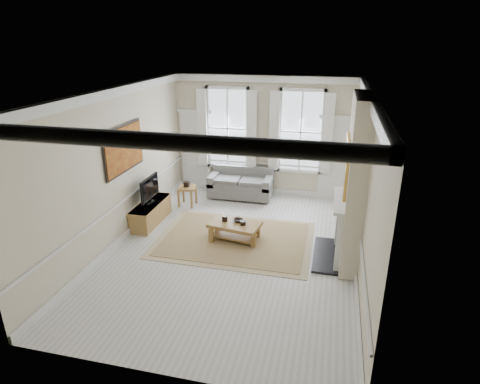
% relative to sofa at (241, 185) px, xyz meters
% --- Properties ---
extents(floor, '(7.20, 7.20, 0.00)m').
position_rel_sofa_xyz_m(floor, '(0.55, -3.11, -0.36)').
color(floor, '#B7B5AD').
rests_on(floor, ground).
extents(ceiling, '(7.20, 7.20, 0.00)m').
position_rel_sofa_xyz_m(ceiling, '(0.55, -3.11, 3.04)').
color(ceiling, white).
rests_on(ceiling, back_wall).
extents(back_wall, '(5.20, 0.00, 5.20)m').
position_rel_sofa_xyz_m(back_wall, '(0.55, 0.49, 1.34)').
color(back_wall, beige).
rests_on(back_wall, floor).
extents(left_wall, '(0.00, 7.20, 7.20)m').
position_rel_sofa_xyz_m(left_wall, '(-2.05, -3.11, 1.34)').
color(left_wall, beige).
rests_on(left_wall, floor).
extents(right_wall, '(0.00, 7.20, 7.20)m').
position_rel_sofa_xyz_m(right_wall, '(3.15, -3.11, 1.34)').
color(right_wall, beige).
rests_on(right_wall, floor).
extents(window_left, '(1.26, 0.20, 2.20)m').
position_rel_sofa_xyz_m(window_left, '(-0.50, 0.44, 1.54)').
color(window_left, '#B2BCC6').
rests_on(window_left, back_wall).
extents(window_right, '(1.26, 0.20, 2.20)m').
position_rel_sofa_xyz_m(window_right, '(1.60, 0.44, 1.54)').
color(window_right, '#B2BCC6').
rests_on(window_right, back_wall).
extents(door_left, '(0.90, 0.08, 2.30)m').
position_rel_sofa_xyz_m(door_left, '(-1.50, 0.45, 0.79)').
color(door_left, silver).
rests_on(door_left, floor).
extents(door_right, '(0.90, 0.08, 2.30)m').
position_rel_sofa_xyz_m(door_right, '(2.60, 0.45, 0.79)').
color(door_right, silver).
rests_on(door_right, floor).
extents(painting, '(0.05, 1.66, 1.06)m').
position_rel_sofa_xyz_m(painting, '(-2.01, -2.81, 1.69)').
color(painting, '#AD721D').
rests_on(painting, left_wall).
extents(chimney_breast, '(0.35, 1.70, 3.38)m').
position_rel_sofa_xyz_m(chimney_breast, '(2.97, -2.91, 1.34)').
color(chimney_breast, beige).
rests_on(chimney_breast, floor).
extents(hearth, '(0.55, 1.50, 0.05)m').
position_rel_sofa_xyz_m(hearth, '(2.55, -2.91, -0.33)').
color(hearth, black).
rests_on(hearth, floor).
extents(fireplace, '(0.21, 1.45, 1.33)m').
position_rel_sofa_xyz_m(fireplace, '(2.75, -2.91, 0.38)').
color(fireplace, silver).
rests_on(fireplace, floor).
extents(mirror, '(0.06, 1.26, 1.06)m').
position_rel_sofa_xyz_m(mirror, '(2.76, -2.91, 1.69)').
color(mirror, gold).
rests_on(mirror, chimney_breast).
extents(sofa, '(1.80, 0.87, 0.85)m').
position_rel_sofa_xyz_m(sofa, '(0.00, 0.00, 0.00)').
color(sofa, slate).
rests_on(sofa, floor).
extents(side_table, '(0.54, 0.54, 0.55)m').
position_rel_sofa_xyz_m(side_table, '(-1.29, -0.98, 0.08)').
color(side_table, brown).
rests_on(side_table, floor).
extents(rug, '(3.50, 2.60, 0.02)m').
position_rel_sofa_xyz_m(rug, '(0.47, -2.65, -0.34)').
color(rug, olive).
rests_on(rug, floor).
extents(coffee_table, '(1.23, 0.84, 0.43)m').
position_rel_sofa_xyz_m(coffee_table, '(0.47, -2.65, -0.01)').
color(coffee_table, brown).
rests_on(coffee_table, rug).
extents(ceramic_pot_a, '(0.13, 0.13, 0.13)m').
position_rel_sofa_xyz_m(ceramic_pot_a, '(0.22, -2.60, 0.13)').
color(ceramic_pot_a, black).
rests_on(ceramic_pot_a, coffee_table).
extents(ceramic_pot_b, '(0.14, 0.14, 0.10)m').
position_rel_sofa_xyz_m(ceramic_pot_b, '(0.67, -2.70, 0.12)').
color(ceramic_pot_b, black).
rests_on(ceramic_pot_b, coffee_table).
extents(bowl, '(0.27, 0.27, 0.05)m').
position_rel_sofa_xyz_m(bowl, '(0.52, -2.55, 0.10)').
color(bowl, black).
rests_on(bowl, coffee_table).
extents(tv_stand, '(0.47, 1.47, 0.52)m').
position_rel_sofa_xyz_m(tv_stand, '(-1.79, -2.23, -0.09)').
color(tv_stand, brown).
rests_on(tv_stand, floor).
extents(tv, '(0.08, 0.90, 0.68)m').
position_rel_sofa_xyz_m(tv, '(-1.77, -2.23, 0.56)').
color(tv, black).
rests_on(tv, tv_stand).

